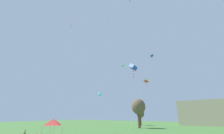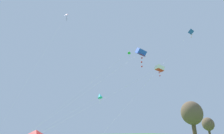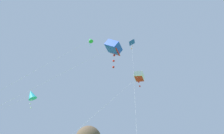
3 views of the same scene
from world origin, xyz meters
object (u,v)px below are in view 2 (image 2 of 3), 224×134
object	(u,v)px
kite_white_box_1	(159,68)
kite_blue_delta_3	(191,32)
kite_pink_delta_6	(66,16)
festival_tent	(36,134)
kite_green_diamond_2	(128,53)
kite_blue_box_0	(141,53)
kite_cyan_diamond_5	(100,96)

from	to	relation	value
kite_white_box_1	kite_blue_delta_3	bearing A→B (deg)	101.27
kite_white_box_1	kite_blue_delta_3	size ratio (longest dim) A/B	0.82
kite_pink_delta_6	festival_tent	bearing A→B (deg)	-59.70
kite_white_box_1	kite_green_diamond_2	bearing A→B (deg)	-162.31
kite_blue_box_0	kite_blue_delta_3	size ratio (longest dim) A/B	0.74
festival_tent	kite_blue_box_0	size ratio (longest dim) A/B	0.20
kite_blue_box_0	festival_tent	bearing A→B (deg)	-129.06
festival_tent	kite_pink_delta_6	size ratio (longest dim) A/B	0.13
kite_pink_delta_6	kite_green_diamond_2	bearing A→B (deg)	44.26
festival_tent	kite_green_diamond_2	world-z (taller)	kite_green_diamond_2
festival_tent	kite_blue_delta_3	xyz separation A→B (m)	(9.59, 22.91, 17.18)
kite_green_diamond_2	kite_blue_delta_3	distance (m)	13.42
festival_tent	kite_cyan_diamond_5	size ratio (longest dim) A/B	0.25
kite_blue_delta_3	festival_tent	bearing A→B (deg)	-112.71
festival_tent	kite_blue_delta_3	bearing A→B (deg)	67.29
kite_green_diamond_2	kite_blue_delta_3	size ratio (longest dim) A/B	0.68
kite_blue_delta_3	kite_cyan_diamond_5	size ratio (longest dim) A/B	1.74
kite_green_diamond_2	kite_pink_delta_6	xyz separation A→B (m)	(-8.55, -8.33, 9.28)
festival_tent	kite_green_diamond_2	size ratio (longest dim) A/B	0.21
kite_blue_box_0	kite_cyan_diamond_5	xyz separation A→B (m)	(-6.35, -3.43, -5.43)
festival_tent	kite_pink_delta_6	xyz separation A→B (m)	(-1.54, 2.64, 20.91)
kite_blue_delta_3	kite_green_diamond_2	bearing A→B (deg)	-102.22
festival_tent	kite_cyan_diamond_5	bearing A→B (deg)	69.69
kite_blue_box_0	kite_white_box_1	bearing A→B (deg)	22.08
kite_blue_box_0	kite_pink_delta_6	size ratio (longest dim) A/B	0.68
festival_tent	kite_cyan_diamond_5	xyz separation A→B (m)	(2.99, 8.08, 5.42)
festival_tent	kite_cyan_diamond_5	distance (m)	10.18
kite_blue_box_0	kite_white_box_1	size ratio (longest dim) A/B	0.90
kite_white_box_1	kite_blue_delta_3	xyz separation A→B (m)	(-2.08, 10.45, 9.28)
kite_blue_box_0	kite_white_box_1	xyz separation A→B (m)	(2.33, 0.95, -2.95)
kite_white_box_1	kite_cyan_diamond_5	distance (m)	10.03
kite_green_diamond_2	festival_tent	bearing A→B (deg)	-122.56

